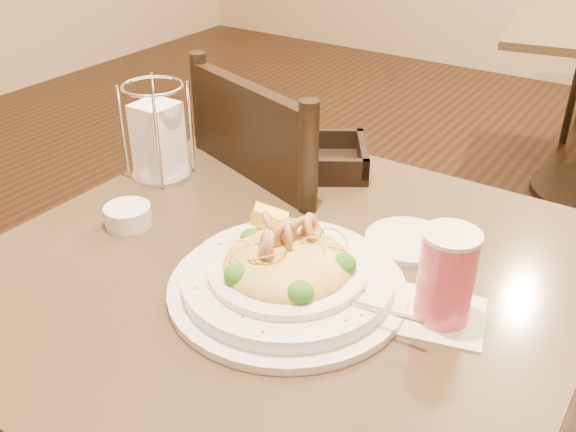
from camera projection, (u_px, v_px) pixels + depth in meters
The scene contains 8 objects.
main_table at pixel (282, 371), 1.13m from camera, with size 0.90×0.90×0.72m.
dining_chair_near at pixel (300, 247), 1.47m from camera, with size 0.53×0.53×0.93m.
pasta_bowl at pixel (287, 273), 0.94m from camera, with size 0.39×0.36×0.11m.
drink_glass at pixel (446, 277), 0.87m from camera, with size 0.15×0.15×0.14m.
bread_basket at pixel (316, 160), 1.31m from camera, with size 0.26×0.25×0.06m.
napkin_caddy at pixel (158, 137), 1.25m from camera, with size 0.12×0.12×0.19m.
side_plate at pixel (408, 240), 1.07m from camera, with size 0.14×0.14×0.01m, color white.
butter_ramekin at pixel (128, 216), 1.11m from camera, with size 0.08×0.08×0.04m, color white.
Camera 1 is at (0.47, -0.69, 1.30)m, focal length 40.00 mm.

